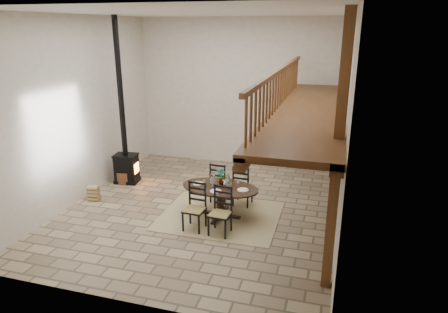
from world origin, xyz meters
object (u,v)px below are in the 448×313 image
(log_basket, at_px, (125,176))
(log_stack, at_px, (94,193))
(wood_stove, at_px, (125,148))
(dining_table, at_px, (220,200))

(log_basket, distance_m, log_stack, 1.51)
(wood_stove, distance_m, log_stack, 1.78)
(log_basket, xyz_separation_m, log_stack, (-0.15, -1.50, 0.01))
(dining_table, relative_size, log_stack, 5.28)
(wood_stove, distance_m, log_basket, 0.91)
(dining_table, distance_m, wood_stove, 3.85)
(dining_table, distance_m, log_stack, 3.72)
(log_basket, relative_size, log_stack, 1.32)
(wood_stove, relative_size, log_basket, 8.71)
(log_basket, bearing_deg, log_stack, -95.68)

